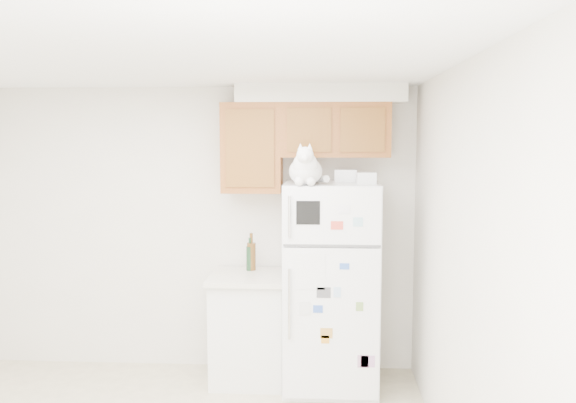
# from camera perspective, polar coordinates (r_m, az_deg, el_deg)

# --- Properties ---
(room_shell) EXTENTS (3.84, 4.04, 2.52)m
(room_shell) POSITION_cam_1_polar(r_m,az_deg,el_deg) (3.71, -11.95, -0.19)
(room_shell) COLOR silver
(room_shell) RESTS_ON ground_plane
(refrigerator) EXTENTS (0.76, 0.78, 1.70)m
(refrigerator) POSITION_cam_1_polar(r_m,az_deg,el_deg) (5.07, 4.02, -7.84)
(refrigerator) COLOR white
(refrigerator) RESTS_ON ground_plane
(base_counter) EXTENTS (0.64, 0.64, 0.92)m
(base_counter) POSITION_cam_1_polar(r_m,az_deg,el_deg) (5.28, -3.68, -11.63)
(base_counter) COLOR white
(base_counter) RESTS_ON ground_plane
(cat) EXTENTS (0.32, 0.46, 0.33)m
(cat) POSITION_cam_1_polar(r_m,az_deg,el_deg) (4.67, 1.68, 3.04)
(cat) COLOR white
(cat) RESTS_ON refrigerator
(storage_box_back) EXTENTS (0.19, 0.15, 0.10)m
(storage_box_back) POSITION_cam_1_polar(r_m,az_deg,el_deg) (5.04, 5.46, 2.42)
(storage_box_back) COLOR white
(storage_box_back) RESTS_ON refrigerator
(storage_box_front) EXTENTS (0.16, 0.12, 0.09)m
(storage_box_front) POSITION_cam_1_polar(r_m,az_deg,el_deg) (4.84, 7.31, 2.19)
(storage_box_front) COLOR white
(storage_box_front) RESTS_ON refrigerator
(bottle_green) EXTENTS (0.07, 0.07, 0.28)m
(bottle_green) POSITION_cam_1_polar(r_m,az_deg,el_deg) (5.28, -3.57, -4.92)
(bottle_green) COLOR #19381E
(bottle_green) RESTS_ON base_counter
(bottle_amber) EXTENTS (0.08, 0.08, 0.32)m
(bottle_amber) POSITION_cam_1_polar(r_m,az_deg,el_deg) (5.28, -3.45, -4.70)
(bottle_amber) COLOR #593814
(bottle_amber) RESTS_ON base_counter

